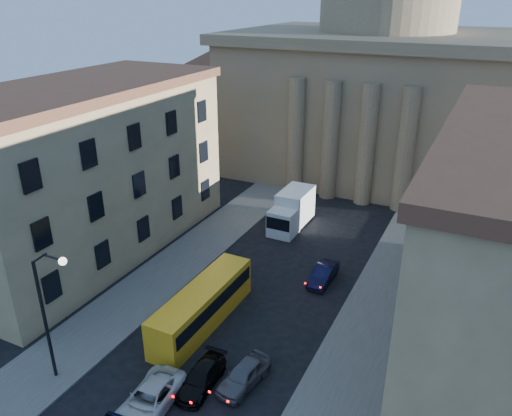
% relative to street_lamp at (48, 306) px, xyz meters
% --- Properties ---
extents(sidewalk_left, '(5.00, 60.00, 0.15)m').
position_rel_street_lamp_xyz_m(sidewalk_left, '(-1.53, 10.00, -5.21)').
color(sidewalk_left, '#57534F').
rests_on(sidewalk_left, ground).
extents(sidewalk_right, '(5.00, 60.00, 0.15)m').
position_rel_street_lamp_xyz_m(sidewalk_right, '(15.47, 10.00, -5.21)').
color(sidewalk_right, '#57534F').
rests_on(sidewalk_right, ground).
extents(church, '(68.02, 28.76, 36.60)m').
position_rel_street_lamp_xyz_m(church, '(6.97, 47.47, 6.59)').
color(church, '#756748').
rests_on(church, ground).
extents(building_left, '(11.60, 26.60, 14.70)m').
position_rel_street_lamp_xyz_m(building_left, '(-10.03, 14.00, 2.14)').
color(building_left, tan).
rests_on(building_left, ground).
extents(street_lamp, '(2.62, 0.44, 8.83)m').
position_rel_street_lamp_xyz_m(street_lamp, '(0.00, 0.00, 0.00)').
color(street_lamp, black).
rests_on(street_lamp, ground).
extents(car_left_mid, '(2.74, 5.25, 1.41)m').
position_rel_street_lamp_xyz_m(car_left_mid, '(6.17, 0.43, -4.58)').
color(car_left_mid, silver).
rests_on(car_left_mid, ground).
extents(car_right_mid, '(1.96, 4.33, 1.23)m').
position_rel_street_lamp_xyz_m(car_right_mid, '(7.77, 3.22, -4.67)').
color(car_right_mid, black).
rests_on(car_right_mid, ground).
extents(car_right_far, '(2.19, 4.28, 1.40)m').
position_rel_street_lamp_xyz_m(car_right_far, '(9.99, 4.46, -4.59)').
color(car_right_far, '#525258').
rests_on(car_right_far, ground).
extents(car_right_distant, '(1.51, 4.09, 1.34)m').
position_rel_street_lamp_xyz_m(car_right_distant, '(10.47, 17.39, -4.62)').
color(car_right_distant, black).
rests_on(car_right_distant, ground).
extents(city_bus, '(2.46, 10.14, 2.85)m').
position_rel_street_lamp_xyz_m(city_bus, '(4.68, 8.50, -3.75)').
color(city_bus, yellow).
rests_on(city_bus, ground).
extents(box_truck, '(2.63, 6.46, 3.53)m').
position_rel_street_lamp_xyz_m(box_truck, '(4.28, 25.75, -3.61)').
color(box_truck, white).
rests_on(box_truck, ground).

